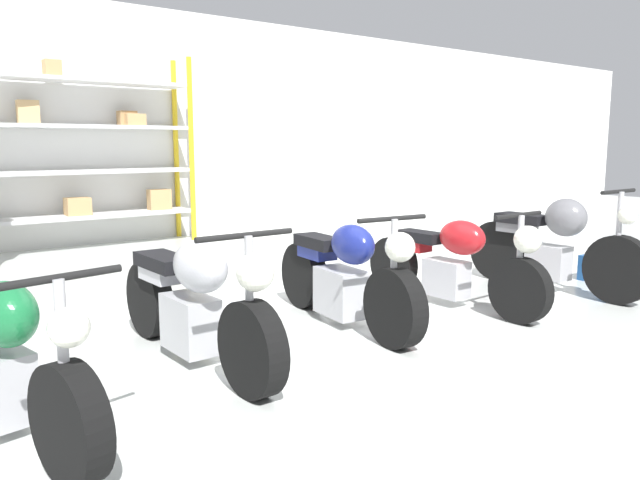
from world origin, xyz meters
TOP-DOWN VIEW (x-y plane):
  - ground_plane at (0.00, 0.00)m, footprint 30.00×30.00m
  - back_wall at (0.00, 5.83)m, footprint 30.00×0.08m
  - shelving_rack at (-0.64, 5.48)m, footprint 3.87×0.63m
  - motorcycle_green at (-2.61, -0.24)m, footprint 0.67×2.04m
  - motorcycle_silver at (-1.33, 0.09)m, footprint 0.65×2.11m
  - motorcycle_blue at (0.07, 0.15)m, footprint 0.61×1.97m
  - motorcycle_red at (1.27, 0.01)m, footprint 0.63×2.06m
  - motorcycle_grey at (2.57, -0.20)m, footprint 0.59×2.02m
  - toolbox at (3.48, -0.22)m, footprint 0.44×0.26m

SIDE VIEW (x-z plane):
  - ground_plane at x=0.00m, z-range 0.00..0.00m
  - toolbox at x=3.48m, z-range 0.00..0.28m
  - motorcycle_green at x=-2.61m, z-range -0.07..0.88m
  - motorcycle_blue at x=0.07m, z-range -0.07..0.91m
  - motorcycle_red at x=1.27m, z-range -0.04..0.89m
  - motorcycle_silver at x=-1.33m, z-range -0.05..0.94m
  - motorcycle_grey at x=2.57m, z-range -0.06..1.02m
  - shelving_rack at x=-0.64m, z-range -0.01..2.80m
  - back_wall at x=0.00m, z-range 0.00..3.60m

